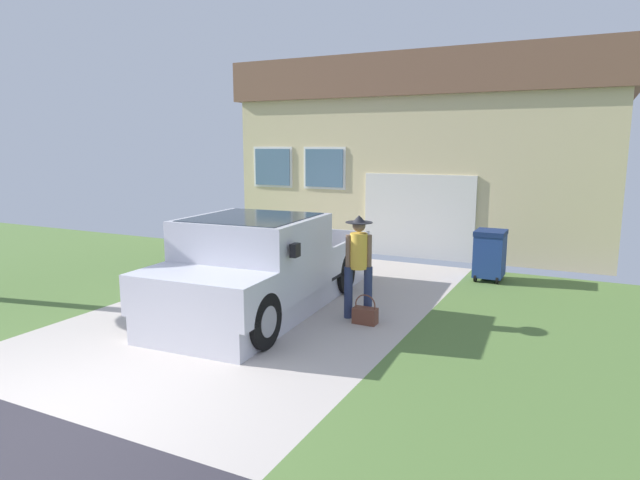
{
  "coord_description": "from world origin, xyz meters",
  "views": [
    {
      "loc": [
        4.94,
        -3.55,
        2.82
      ],
      "look_at": [
        0.97,
        4.43,
        1.26
      ],
      "focal_mm": 30.83,
      "sensor_mm": 36.0,
      "label": 1
    }
  ],
  "objects_px": {
    "handbag": "(365,315)",
    "wheeled_trash_bin": "(490,253)",
    "house_with_garage": "(440,153)",
    "person_with_hat": "(359,260)",
    "pickup_truck": "(258,269)"
  },
  "relations": [
    {
      "from": "handbag",
      "to": "wheeled_trash_bin",
      "type": "bearing_deg",
      "value": 71.62
    },
    {
      "from": "person_with_hat",
      "to": "wheeled_trash_bin",
      "type": "relative_size",
      "value": 1.61
    },
    {
      "from": "house_with_garage",
      "to": "wheeled_trash_bin",
      "type": "bearing_deg",
      "value": -64.4
    },
    {
      "from": "pickup_truck",
      "to": "handbag",
      "type": "bearing_deg",
      "value": -176.96
    },
    {
      "from": "person_with_hat",
      "to": "wheeled_trash_bin",
      "type": "bearing_deg",
      "value": -139.09
    },
    {
      "from": "handbag",
      "to": "house_with_garage",
      "type": "distance_m",
      "value": 9.18
    },
    {
      "from": "handbag",
      "to": "house_with_garage",
      "type": "bearing_deg",
      "value": 97.25
    },
    {
      "from": "person_with_hat",
      "to": "house_with_garage",
      "type": "distance_m",
      "value": 8.75
    },
    {
      "from": "pickup_truck",
      "to": "wheeled_trash_bin",
      "type": "relative_size",
      "value": 4.95
    },
    {
      "from": "handbag",
      "to": "wheeled_trash_bin",
      "type": "distance_m",
      "value": 4.04
    },
    {
      "from": "handbag",
      "to": "wheeled_trash_bin",
      "type": "xyz_separation_m",
      "value": [
        1.27,
        3.81,
        0.43
      ]
    },
    {
      "from": "person_with_hat",
      "to": "pickup_truck",
      "type": "bearing_deg",
      "value": -11.32
    },
    {
      "from": "pickup_truck",
      "to": "house_with_garage",
      "type": "relative_size",
      "value": 0.52
    },
    {
      "from": "handbag",
      "to": "house_with_garage",
      "type": "height_order",
      "value": "house_with_garage"
    },
    {
      "from": "person_with_hat",
      "to": "wheeled_trash_bin",
      "type": "height_order",
      "value": "person_with_hat"
    }
  ]
}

